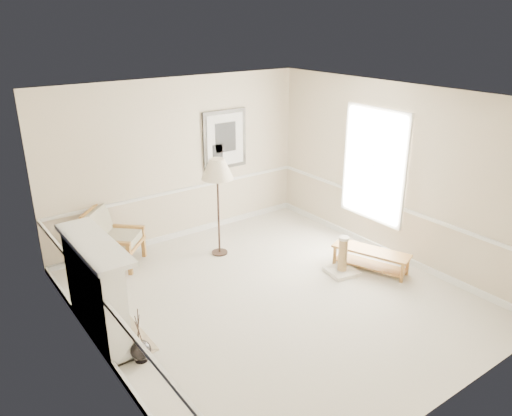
{
  "coord_description": "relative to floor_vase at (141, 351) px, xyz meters",
  "views": [
    {
      "loc": [
        -3.93,
        -4.98,
        3.87
      ],
      "look_at": [
        0.2,
        0.7,
        1.14
      ],
      "focal_mm": 35.0,
      "sensor_mm": 36.0,
      "label": 1
    }
  ],
  "objects": [
    {
      "name": "bench",
      "position": [
        3.95,
        -0.05,
        0.1
      ],
      "size": [
        0.8,
        1.28,
        0.35
      ],
      "rotation": [
        0.0,
        0.0,
        0.38
      ],
      "color": "#A37634",
      "rests_on": "ground"
    },
    {
      "name": "floor_lamp",
      "position": [
        2.29,
        1.89,
        1.35
      ],
      "size": [
        0.68,
        0.68,
        1.7
      ],
      "rotation": [
        0.0,
        0.0,
        -0.33
      ],
      "color": "black",
      "rests_on": "ground"
    },
    {
      "name": "floor_vase",
      "position": [
        0.0,
        0.0,
        0.0
      ],
      "size": [
        0.25,
        0.25,
        0.73
      ],
      "rotation": [
        0.0,
        0.0,
        -0.4
      ],
      "color": "black",
      "rests_on": "ground"
    },
    {
      "name": "room",
      "position": [
        2.29,
        0.27,
        1.73
      ],
      "size": [
        5.04,
        5.54,
        2.92
      ],
      "color": "beige",
      "rests_on": "ground"
    },
    {
      "name": "scratching_post",
      "position": [
        3.5,
        0.14,
        0.07
      ],
      "size": [
        0.51,
        0.51,
        0.63
      ],
      "rotation": [
        0.0,
        0.0,
        -0.17
      ],
      "color": "white",
      "rests_on": "ground"
    },
    {
      "name": "fireplace",
      "position": [
        -0.19,
        0.8,
        0.51
      ],
      "size": [
        0.64,
        1.64,
        1.31
      ],
      "color": "white",
      "rests_on": "ground"
    },
    {
      "name": "armchair",
      "position": [
        0.65,
        2.61,
        0.39
      ],
      "size": [
        1.07,
        1.06,
        0.97
      ],
      "rotation": [
        0.0,
        0.0,
        0.81
      ],
      "color": "#A37634",
      "rests_on": "ground"
    },
    {
      "name": "ground",
      "position": [
        2.15,
        0.2,
        -0.13
      ],
      "size": [
        5.5,
        5.5,
        0.0
      ],
      "primitive_type": "plane",
      "color": "silver",
      "rests_on": "ground"
    }
  ]
}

